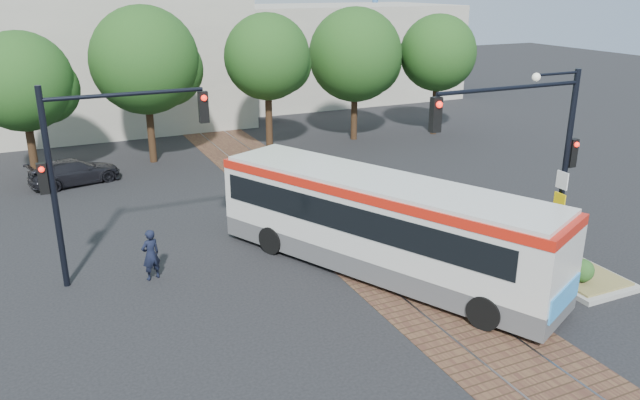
{
  "coord_description": "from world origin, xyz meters",
  "views": [
    {
      "loc": [
        -9.68,
        -14.5,
        8.62
      ],
      "look_at": [
        -1.23,
        3.71,
        1.6
      ],
      "focal_mm": 35.0,
      "sensor_mm": 36.0,
      "label": 1
    }
  ],
  "objects_px": {
    "signal_pole_left": "(91,157)",
    "officer": "(151,255)",
    "parked_car": "(75,172)",
    "city_bus": "(380,221)",
    "traffic_island": "(550,254)",
    "signal_pole_main": "(539,141)"
  },
  "relations": [
    {
      "from": "signal_pole_main",
      "to": "parked_car",
      "type": "relative_size",
      "value": 1.52
    },
    {
      "from": "traffic_island",
      "to": "signal_pole_left",
      "type": "relative_size",
      "value": 0.87
    },
    {
      "from": "officer",
      "to": "signal_pole_main",
      "type": "bearing_deg",
      "value": 139.59
    },
    {
      "from": "officer",
      "to": "parked_car",
      "type": "bearing_deg",
      "value": -102.72
    },
    {
      "from": "traffic_island",
      "to": "signal_pole_left",
      "type": "distance_m",
      "value": 14.5
    },
    {
      "from": "city_bus",
      "to": "signal_pole_main",
      "type": "bearing_deg",
      "value": -47.53
    },
    {
      "from": "signal_pole_left",
      "to": "parked_car",
      "type": "relative_size",
      "value": 1.52
    },
    {
      "from": "parked_car",
      "to": "signal_pole_main",
      "type": "bearing_deg",
      "value": -154.84
    },
    {
      "from": "city_bus",
      "to": "parked_car",
      "type": "bearing_deg",
      "value": 94.21
    },
    {
      "from": "city_bus",
      "to": "officer",
      "type": "relative_size",
      "value": 6.97
    },
    {
      "from": "city_bus",
      "to": "signal_pole_left",
      "type": "xyz_separation_m",
      "value": [
        -7.86,
        3.07,
        2.17
      ]
    },
    {
      "from": "traffic_island",
      "to": "parked_car",
      "type": "bearing_deg",
      "value": 130.56
    },
    {
      "from": "signal_pole_main",
      "to": "officer",
      "type": "relative_size",
      "value": 3.72
    },
    {
      "from": "officer",
      "to": "signal_pole_left",
      "type": "bearing_deg",
      "value": -45.23
    },
    {
      "from": "traffic_island",
      "to": "parked_car",
      "type": "xyz_separation_m",
      "value": [
        -13.21,
        15.44,
        0.24
      ]
    },
    {
      "from": "signal_pole_main",
      "to": "signal_pole_left",
      "type": "distance_m",
      "value": 13.14
    },
    {
      "from": "traffic_island",
      "to": "city_bus",
      "type": "bearing_deg",
      "value": 161.1
    },
    {
      "from": "signal_pole_left",
      "to": "officer",
      "type": "height_order",
      "value": "signal_pole_left"
    },
    {
      "from": "city_bus",
      "to": "traffic_island",
      "type": "distance_m",
      "value": 5.79
    },
    {
      "from": "signal_pole_main",
      "to": "officer",
      "type": "distance_m",
      "value": 12.17
    },
    {
      "from": "signal_pole_left",
      "to": "parked_car",
      "type": "distance_m",
      "value": 11.04
    },
    {
      "from": "signal_pole_main",
      "to": "traffic_island",
      "type": "bearing_deg",
      "value": -5.36
    }
  ]
}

